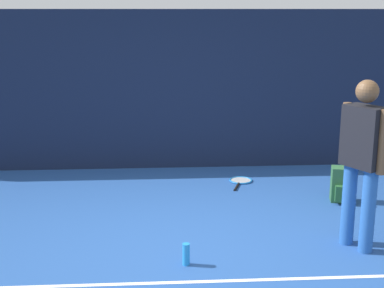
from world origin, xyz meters
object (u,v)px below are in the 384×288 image
at_px(tennis_racket, 240,181).
at_px(water_bottle, 186,254).
at_px(backpack, 343,185).
at_px(tennis_player, 362,155).

distance_m(tennis_racket, water_bottle, 2.64).
bearing_deg(backpack, tennis_racket, 155.08).
relative_size(tennis_racket, water_bottle, 2.98).
xyz_separation_m(tennis_player, backpack, (0.32, 1.33, -0.76)).
bearing_deg(water_bottle, tennis_racket, 70.27).
relative_size(backpack, water_bottle, 2.06).
xyz_separation_m(tennis_player, tennis_racket, (-0.84, 2.20, -0.95)).
bearing_deg(backpack, tennis_player, -91.41).
distance_m(tennis_player, tennis_racket, 2.54).
relative_size(tennis_racket, backpack, 1.45).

